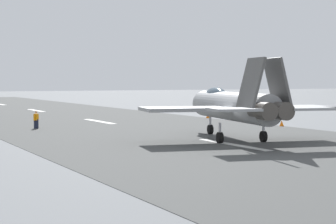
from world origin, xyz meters
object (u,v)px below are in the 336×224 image
(fighter_jet, at_px, (232,105))
(marker_cone_far, at_px, (208,116))
(crew_person, at_px, (36,120))
(marker_cone_mid, at_px, (282,123))

(fighter_jet, relative_size, marker_cone_far, 31.28)
(crew_person, bearing_deg, marker_cone_mid, -110.23)
(fighter_jet, distance_m, crew_person, 19.12)
(fighter_jet, bearing_deg, marker_cone_mid, -52.43)
(marker_cone_mid, height_order, marker_cone_far, same)
(marker_cone_mid, bearing_deg, marker_cone_far, 0.00)
(crew_person, height_order, marker_cone_far, crew_person)
(crew_person, height_order, marker_cone_mid, crew_person)
(crew_person, distance_m, marker_cone_far, 21.73)
(crew_person, bearing_deg, marker_cone_far, -75.10)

